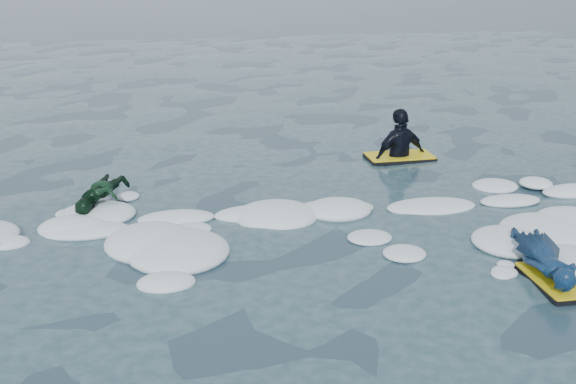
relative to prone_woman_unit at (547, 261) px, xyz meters
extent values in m
plane|color=#162735|center=(-3.00, 0.85, -0.19)|extent=(120.00, 120.00, 0.00)
cube|color=black|center=(0.00, -0.22, -0.16)|extent=(0.55, 0.98, 0.05)
cube|color=yellow|center=(0.00, -0.22, -0.13)|extent=(0.52, 0.96, 0.02)
imported|color=navy|center=(0.00, 0.03, 0.02)|extent=(0.80, 1.55, 0.35)
cube|color=black|center=(-5.09, 2.83, -0.17)|extent=(0.50, 0.80, 0.04)
cube|color=yellow|center=(-5.09, 2.83, -0.14)|extent=(0.49, 0.79, 0.01)
cube|color=blue|center=(-5.09, 2.83, -0.13)|extent=(0.22, 0.73, 0.00)
imported|color=#0D3319|center=(-5.09, 3.03, 0.04)|extent=(0.97, 1.27, 0.43)
cube|color=black|center=(-0.13, 4.73, -0.15)|extent=(1.19, 0.67, 0.06)
cube|color=yellow|center=(-0.13, 4.73, -0.11)|extent=(1.16, 0.64, 0.02)
imported|color=black|center=(-0.13, 4.73, -0.16)|extent=(1.11, 0.70, 1.76)
camera|label=1|loc=(-4.26, -6.81, 3.44)|focal=45.00mm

